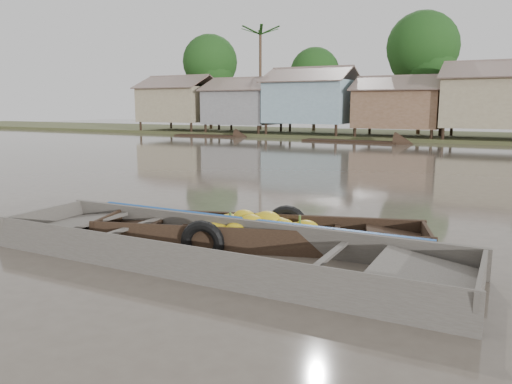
% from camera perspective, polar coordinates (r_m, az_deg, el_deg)
% --- Properties ---
extents(ground, '(120.00, 120.00, 0.00)m').
position_cam_1_polar(ground, '(8.60, -0.03, -6.88)').
color(ground, '#51483E').
rests_on(ground, ground).
extents(riverbank, '(120.00, 12.47, 10.22)m').
position_cam_1_polar(riverbank, '(39.17, 26.79, 9.76)').
color(riverbank, '#384723').
rests_on(riverbank, ground).
extents(banana_boat, '(6.12, 3.09, 0.85)m').
position_cam_1_polar(banana_boat, '(9.07, -0.22, -4.80)').
color(banana_boat, black).
rests_on(banana_boat, ground).
extents(viewer_boat, '(7.96, 2.13, 0.64)m').
position_cam_1_polar(viewer_boat, '(8.12, -4.45, -7.42)').
color(viewer_boat, '#49443E').
rests_on(viewer_boat, ground).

